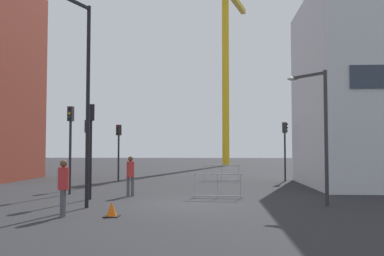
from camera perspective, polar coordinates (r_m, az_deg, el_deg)
name	(u,v)px	position (r m, az deg, el deg)	size (l,w,h in m)	color
ground	(186,204)	(16.64, -0.87, -10.25)	(160.00, 160.00, 0.00)	#28282B
construction_crane	(226,45)	(55.14, 4.66, 11.15)	(5.55, 16.05, 23.55)	gold
streetlamp_tall	(84,86)	(15.81, -14.51, 5.52)	(0.91, 1.84, 7.46)	black
streetlamp_short	(319,122)	(16.78, 16.93, 0.77)	(1.30, 1.38, 5.14)	#2D2D30
traffic_light_far	(87,142)	(23.86, -14.08, -1.85)	(0.27, 0.38, 3.73)	#2D2D30
traffic_light_verge	(119,143)	(28.23, -9.95, -2.02)	(0.35, 0.39, 3.73)	#232326
traffic_light_island	(285,141)	(28.54, 12.52, -1.80)	(0.39, 0.33, 3.90)	#2D2D30
traffic_light_median	(91,135)	(18.40, -13.61, -0.99)	(0.35, 0.39, 4.05)	black
traffic_light_corner	(70,135)	(20.73, -16.21, -0.97)	(0.25, 0.38, 4.16)	#232326
pedestrian_walking	(63,183)	(14.01, -17.09, -7.22)	(0.34, 0.34, 1.80)	#4C4C51
pedestrian_waiting	(130,173)	(19.36, -8.37, -6.03)	(0.34, 0.34, 1.81)	#4C4C51
safety_barrier_front	(221,173)	(27.73, 4.01, -6.09)	(2.48, 0.14, 1.08)	#B2B5BA
safety_barrier_mid_span	(217,185)	(18.30, 3.46, -7.80)	(2.23, 0.24, 1.08)	gray
traffic_cone_striped	(112,210)	(13.75, -10.87, -10.87)	(0.47, 0.47, 0.48)	black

